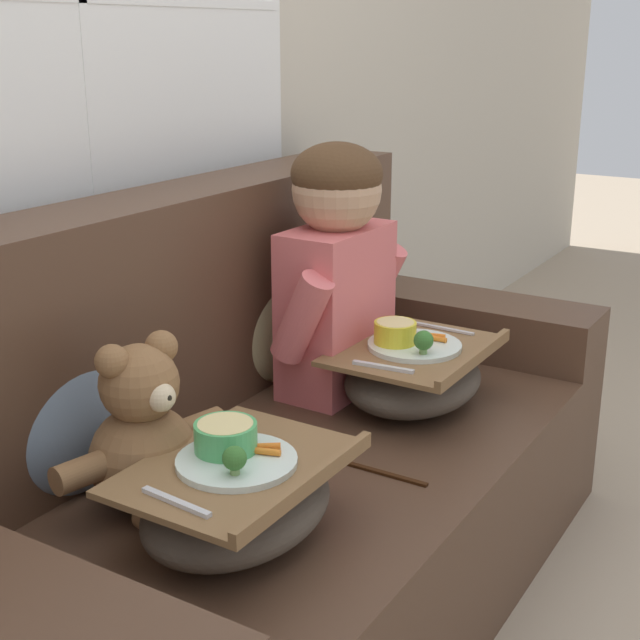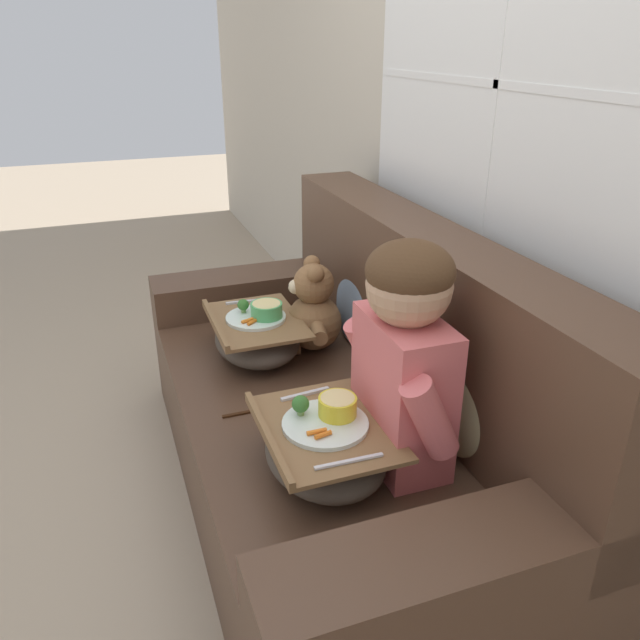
{
  "view_description": "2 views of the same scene",
  "coord_description": "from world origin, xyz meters",
  "px_view_note": "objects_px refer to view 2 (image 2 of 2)",
  "views": [
    {
      "loc": [
        -1.45,
        -0.98,
        1.27
      ],
      "look_at": [
        0.11,
        -0.02,
        0.68
      ],
      "focal_mm": 50.0,
      "sensor_mm": 36.0,
      "label": 1
    },
    {
      "loc": [
        1.6,
        -0.6,
        1.46
      ],
      "look_at": [
        0.06,
        -0.04,
        0.72
      ],
      "focal_mm": 35.0,
      "sensor_mm": 36.0,
      "label": 2
    }
  ],
  "objects_px": {
    "couch": "(348,416)",
    "teddy_bear": "(313,312)",
    "child_figure": "(405,346)",
    "lap_tray_teddy": "(257,336)",
    "throw_pillow_behind_teddy": "(360,297)",
    "lap_tray_child": "(325,447)",
    "throw_pillow_behind_child": "(462,389)"
  },
  "relations": [
    {
      "from": "couch",
      "to": "throw_pillow_behind_teddy",
      "type": "height_order",
      "value": "couch"
    },
    {
      "from": "teddy_bear",
      "to": "couch",
      "type": "bearing_deg",
      "value": -0.17
    },
    {
      "from": "couch",
      "to": "lap_tray_child",
      "type": "height_order",
      "value": "couch"
    },
    {
      "from": "teddy_bear",
      "to": "lap_tray_teddy",
      "type": "height_order",
      "value": "teddy_bear"
    },
    {
      "from": "throw_pillow_behind_teddy",
      "to": "teddy_bear",
      "type": "bearing_deg",
      "value": -90.31
    },
    {
      "from": "child_figure",
      "to": "lap_tray_teddy",
      "type": "bearing_deg",
      "value": -162.98
    },
    {
      "from": "throw_pillow_behind_child",
      "to": "lap_tray_child",
      "type": "distance_m",
      "value": 0.41
    },
    {
      "from": "throw_pillow_behind_child",
      "to": "lap_tray_teddy",
      "type": "height_order",
      "value": "throw_pillow_behind_child"
    },
    {
      "from": "lap_tray_teddy",
      "to": "child_figure",
      "type": "bearing_deg",
      "value": 17.02
    },
    {
      "from": "child_figure",
      "to": "lap_tray_teddy",
      "type": "distance_m",
      "value": 0.78
    },
    {
      "from": "child_figure",
      "to": "teddy_bear",
      "type": "bearing_deg",
      "value": -179.71
    },
    {
      "from": "couch",
      "to": "throw_pillow_behind_child",
      "type": "distance_m",
      "value": 0.47
    },
    {
      "from": "throw_pillow_behind_teddy",
      "to": "child_figure",
      "type": "xyz_separation_m",
      "value": [
        0.7,
        -0.18,
        0.16
      ]
    },
    {
      "from": "throw_pillow_behind_teddy",
      "to": "lap_tray_child",
      "type": "distance_m",
      "value": 0.81
    },
    {
      "from": "throw_pillow_behind_child",
      "to": "lap_tray_child",
      "type": "relative_size",
      "value": 0.93
    },
    {
      "from": "child_figure",
      "to": "couch",
      "type": "bearing_deg",
      "value": -179.25
    },
    {
      "from": "throw_pillow_behind_teddy",
      "to": "child_figure",
      "type": "height_order",
      "value": "child_figure"
    },
    {
      "from": "couch",
      "to": "teddy_bear",
      "type": "height_order",
      "value": "couch"
    },
    {
      "from": "couch",
      "to": "child_figure",
      "type": "height_order",
      "value": "child_figure"
    },
    {
      "from": "couch",
      "to": "lap_tray_child",
      "type": "relative_size",
      "value": 4.5
    },
    {
      "from": "lap_tray_child",
      "to": "throw_pillow_behind_teddy",
      "type": "bearing_deg",
      "value": 150.41
    },
    {
      "from": "couch",
      "to": "teddy_bear",
      "type": "relative_size",
      "value": 5.02
    },
    {
      "from": "throw_pillow_behind_child",
      "to": "child_figure",
      "type": "relative_size",
      "value": 0.62
    },
    {
      "from": "throw_pillow_behind_child",
      "to": "throw_pillow_behind_teddy",
      "type": "distance_m",
      "value": 0.7
    },
    {
      "from": "child_figure",
      "to": "lap_tray_child",
      "type": "relative_size",
      "value": 1.51
    },
    {
      "from": "throw_pillow_behind_teddy",
      "to": "lap_tray_child",
      "type": "bearing_deg",
      "value": -29.59
    },
    {
      "from": "throw_pillow_behind_child",
      "to": "couch",
      "type": "bearing_deg",
      "value": -151.87
    },
    {
      "from": "throw_pillow_behind_teddy",
      "to": "child_figure",
      "type": "distance_m",
      "value": 0.74
    },
    {
      "from": "teddy_bear",
      "to": "throw_pillow_behind_child",
      "type": "bearing_deg",
      "value": 14.86
    },
    {
      "from": "throw_pillow_behind_child",
      "to": "throw_pillow_behind_teddy",
      "type": "height_order",
      "value": "throw_pillow_behind_child"
    },
    {
      "from": "couch",
      "to": "child_figure",
      "type": "relative_size",
      "value": 2.99
    },
    {
      "from": "child_figure",
      "to": "lap_tray_child",
      "type": "bearing_deg",
      "value": -90.24
    }
  ]
}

